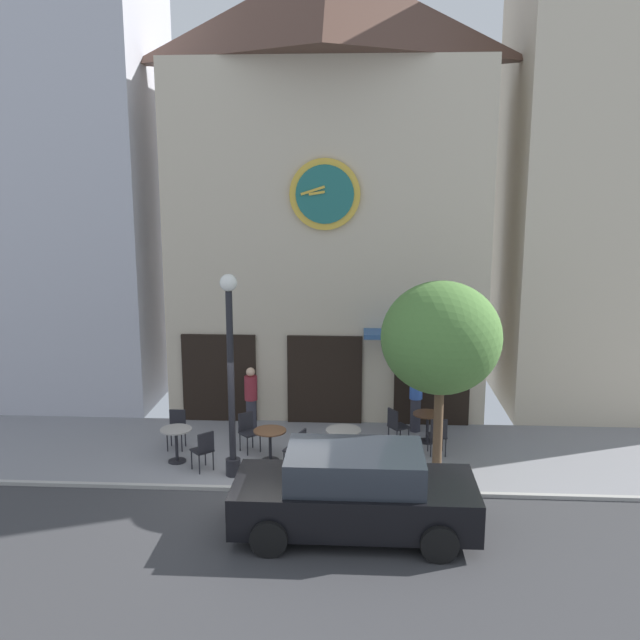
# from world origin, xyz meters

# --- Properties ---
(ground_plane) EXTENTS (27.62, 9.65, 0.13)m
(ground_plane) POSITION_xyz_m (0.00, -0.58, -0.02)
(ground_plane) COLOR gray
(clock_building) EXTENTS (8.21, 4.23, 11.65)m
(clock_building) POSITION_xyz_m (0.97, 5.65, 6.05)
(clock_building) COLOR beige
(clock_building) RESTS_ON ground_plane
(neighbor_building_left) EXTENTS (6.17, 4.37, 12.74)m
(neighbor_building_left) POSITION_xyz_m (-6.91, 6.41, 6.37)
(neighbor_building_left) COLOR #B2B2BC
(neighbor_building_left) RESTS_ON ground_plane
(neighbor_building_right) EXTENTS (5.70, 4.21, 12.51)m
(neighbor_building_right) POSITION_xyz_m (8.69, 6.33, 6.26)
(neighbor_building_right) COLOR beige
(neighbor_building_right) RESTS_ON ground_plane
(street_lamp) EXTENTS (0.36, 0.36, 4.34)m
(street_lamp) POSITION_xyz_m (-0.81, 0.77, 2.20)
(street_lamp) COLOR black
(street_lamp) RESTS_ON ground_plane
(street_tree) EXTENTS (2.48, 2.23, 4.20)m
(street_tree) POSITION_xyz_m (3.52, 0.98, 3.01)
(street_tree) COLOR brown
(street_tree) RESTS_ON ground_plane
(cafe_table_leftmost) EXTENTS (0.70, 0.70, 0.77)m
(cafe_table_leftmost) POSITION_xyz_m (-2.20, 1.41, 0.55)
(cafe_table_leftmost) COLOR black
(cafe_table_leftmost) RESTS_ON ground_plane
(cafe_table_near_door) EXTENTS (0.73, 0.73, 0.73)m
(cafe_table_near_door) POSITION_xyz_m (-0.12, 1.57, 0.53)
(cafe_table_near_door) COLOR black
(cafe_table_near_door) RESTS_ON ground_plane
(cafe_table_near_curb) EXTENTS (0.79, 0.79, 0.74)m
(cafe_table_near_curb) POSITION_xyz_m (1.52, 1.66, 0.55)
(cafe_table_near_curb) COLOR black
(cafe_table_near_curb) RESTS_ON ground_plane
(cafe_table_rightmost) EXTENTS (0.71, 0.71, 0.72)m
(cafe_table_rightmost) POSITION_xyz_m (3.50, 2.94, 0.51)
(cafe_table_rightmost) COLOR black
(cafe_table_rightmost) RESTS_ON ground_plane
(cafe_chair_outer) EXTENTS (0.40, 0.40, 0.90)m
(cafe_chair_outer) POSITION_xyz_m (-2.40, 2.24, 0.53)
(cafe_chair_outer) COLOR black
(cafe_chair_outer) RESTS_ON ground_plane
(cafe_chair_under_awning) EXTENTS (0.55, 0.55, 0.90)m
(cafe_chair_under_awning) POSITION_xyz_m (2.74, 2.68, 0.53)
(cafe_chair_under_awning) COLOR black
(cafe_chair_under_awning) RESTS_ON ground_plane
(cafe_chair_corner) EXTENTS (0.51, 0.51, 0.90)m
(cafe_chair_corner) POSITION_xyz_m (0.54, 1.14, 0.53)
(cafe_chair_corner) COLOR black
(cafe_chair_corner) RESTS_ON ground_plane
(cafe_chair_left_end) EXTENTS (0.44, 0.44, 0.90)m
(cafe_chair_left_end) POSITION_xyz_m (3.66, 2.11, 0.53)
(cafe_chair_left_end) COLOR black
(cafe_chair_left_end) RESTS_ON ground_plane
(cafe_chair_facing_street) EXTENTS (0.56, 0.56, 0.90)m
(cafe_chair_facing_street) POSITION_xyz_m (-0.71, 2.15, 0.53)
(cafe_chair_facing_street) COLOR black
(cafe_chair_facing_street) RESTS_ON ground_plane
(cafe_chair_curbside) EXTENTS (0.57, 0.57, 0.90)m
(cafe_chair_curbside) POSITION_xyz_m (-1.47, 0.94, 0.53)
(cafe_chair_curbside) COLOR black
(cafe_chair_curbside) RESTS_ON ground_plane
(pedestrian_blue) EXTENTS (0.43, 0.43, 1.67)m
(pedestrian_blue) POSITION_xyz_m (3.27, 3.67, 0.86)
(pedestrian_blue) COLOR #2D2D38
(pedestrian_blue) RESTS_ON ground_plane
(pedestrian_maroon) EXTENTS (0.45, 0.45, 1.67)m
(pedestrian_maroon) POSITION_xyz_m (-0.81, 3.35, 0.86)
(pedestrian_maroon) COLOR #2D2D38
(pedestrian_maroon) RESTS_ON ground_plane
(parked_car_black) EXTENTS (4.31, 2.03, 1.55)m
(parked_car_black) POSITION_xyz_m (1.80, -1.55, 0.76)
(parked_car_black) COLOR black
(parked_car_black) RESTS_ON ground_plane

